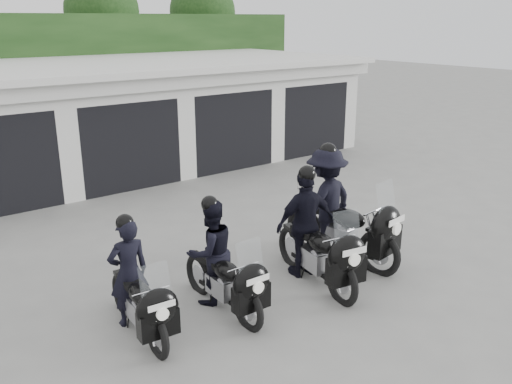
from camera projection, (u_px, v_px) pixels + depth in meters
ground at (269, 263)px, 9.59m from camera, size 80.00×80.00×0.00m
garage_block at (91, 119)px, 15.26m from camera, size 16.40×6.80×2.96m
background_vegetation at (45, 60)px, 18.74m from camera, size 20.00×3.90×5.80m
police_bike_a at (136, 288)px, 7.31m from camera, size 0.67×1.94×1.69m
police_bike_b at (217, 261)px, 7.97m from camera, size 0.79×2.01×1.75m
police_bike_c at (312, 232)px, 8.78m from camera, size 1.16×2.24×1.97m
police_bike_d at (334, 209)px, 9.61m from camera, size 1.37×2.46×2.15m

